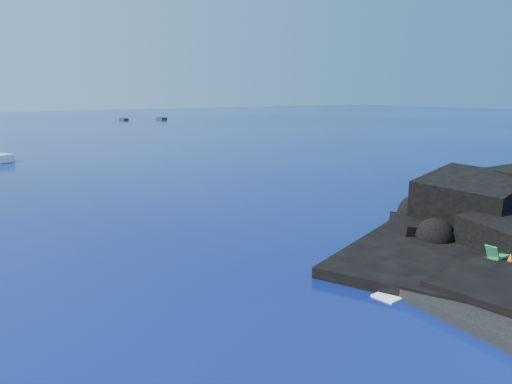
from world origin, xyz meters
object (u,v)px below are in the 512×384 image
at_px(deck_chair, 500,252).
at_px(distant_boat_b, 161,120).
at_px(distant_boat_a, 124,120).
at_px(marker_cone, 510,261).

distance_m(deck_chair, distant_boat_b, 119.64).
bearing_deg(distant_boat_a, distant_boat_b, -14.96).
bearing_deg(deck_chair, distant_boat_b, 72.37).
relative_size(deck_chair, distant_boat_b, 0.30).
bearing_deg(marker_cone, distant_boat_b, 73.19).
height_order(deck_chair, distant_boat_b, deck_chair).
xyz_separation_m(deck_chair, distant_boat_b, (34.58, 114.53, -0.83)).
bearing_deg(marker_cone, distant_boat_a, 77.80).
xyz_separation_m(deck_chair, marker_cone, (-0.18, -0.53, -0.18)).
height_order(marker_cone, distant_boat_b, marker_cone).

